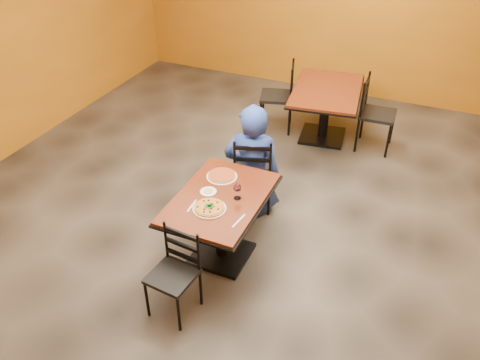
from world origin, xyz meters
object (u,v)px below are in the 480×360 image
at_px(chair_main_near, 172,276).
at_px(pizza_far, 222,175).
at_px(diner, 253,159).
at_px(chair_second_left, 277,97).
at_px(plate_main, 209,209).
at_px(plate_far, 222,177).
at_px(chair_second_right, 378,115).
at_px(pizza_main, 209,207).
at_px(chair_main_far, 253,170).
at_px(table_main, 221,213).
at_px(side_plate, 208,192).
at_px(table_second, 326,102).
at_px(wine_glass, 237,191).

height_order(chair_main_near, pizza_far, chair_main_near).
bearing_deg(diner, chair_second_left, -90.21).
distance_m(plate_main, plate_far, 0.54).
xyz_separation_m(chair_second_right, pizza_main, (-1.00, -3.04, 0.27)).
bearing_deg(chair_main_near, chair_second_right, 79.32).
xyz_separation_m(chair_main_far, pizza_far, (-0.09, -0.64, 0.30)).
distance_m(table_main, side_plate, 0.24).
distance_m(pizza_main, side_plate, 0.27).
xyz_separation_m(chair_main_far, side_plate, (-0.09, -0.92, 0.28)).
distance_m(table_second, side_plate, 2.84).
height_order(plate_main, wine_glass, wine_glass).
relative_size(chair_main_near, pizza_main, 2.95).
bearing_deg(pizza_main, pizza_far, 103.09).
distance_m(plate_far, pizza_far, 0.02).
xyz_separation_m(pizza_main, side_plate, (-0.13, 0.23, -0.02)).
height_order(plate_main, pizza_main, pizza_main).
bearing_deg(pizza_main, table_second, 84.77).
relative_size(table_main, pizza_main, 4.33).
xyz_separation_m(chair_main_far, diner, (0.01, -0.05, 0.18)).
bearing_deg(chair_main_near, pizza_far, 98.20).
relative_size(table_second, chair_second_left, 1.46).
xyz_separation_m(diner, wine_glass, (0.19, -0.85, 0.19)).
height_order(table_second, chair_main_near, chair_main_near).
relative_size(side_plate, wine_glass, 0.89).
xyz_separation_m(table_second, chair_main_near, (-0.35, -3.65, -0.14)).
relative_size(chair_second_left, pizza_main, 3.55).
height_order(table_main, diner, diner).
xyz_separation_m(chair_second_left, pizza_far, (0.32, -2.52, 0.27)).
height_order(chair_main_near, plate_main, chair_main_near).
height_order(diner, pizza_main, diner).
relative_size(chair_main_near, wine_glass, 4.65).
distance_m(table_second, chair_second_left, 0.72).
bearing_deg(diner, chair_main_near, 76.01).
bearing_deg(table_second, plate_far, -99.02).
bearing_deg(chair_second_left, table_main, -7.02).
height_order(chair_second_left, wine_glass, chair_second_left).
bearing_deg(side_plate, diner, 83.21).
height_order(chair_main_near, chair_main_far, chair_main_far).
relative_size(chair_main_far, plate_far, 3.04).
relative_size(plate_far, wine_glass, 1.72).
distance_m(chair_main_far, chair_second_left, 1.93).
bearing_deg(pizza_main, table_main, 87.74).
bearing_deg(table_main, wine_glass, 15.31).
height_order(table_second, side_plate, side_plate).
bearing_deg(chair_second_left, chair_second_right, 73.91).
distance_m(table_second, chair_main_near, 3.67).
height_order(table_main, wine_glass, wine_glass).
distance_m(plate_main, pizza_main, 0.02).
relative_size(diner, pizza_main, 4.61).
height_order(diner, side_plate, diner).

